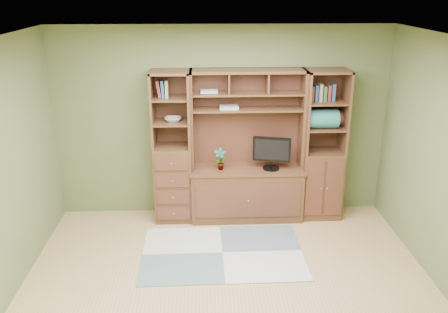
{
  "coord_description": "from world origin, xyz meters",
  "views": [
    {
      "loc": [
        -0.24,
        -4.21,
        3.07
      ],
      "look_at": [
        -0.0,
        1.2,
        1.1
      ],
      "focal_mm": 38.0,
      "sensor_mm": 36.0,
      "label": 1
    }
  ],
  "objects_px": {
    "left_tower": "(172,148)",
    "monitor": "(272,147)",
    "center_hutch": "(247,148)",
    "right_tower": "(323,146)"
  },
  "relations": [
    {
      "from": "center_hutch",
      "to": "right_tower",
      "type": "distance_m",
      "value": 1.03
    },
    {
      "from": "left_tower",
      "to": "monitor",
      "type": "height_order",
      "value": "left_tower"
    },
    {
      "from": "left_tower",
      "to": "monitor",
      "type": "bearing_deg",
      "value": -3.25
    },
    {
      "from": "center_hutch",
      "to": "right_tower",
      "type": "bearing_deg",
      "value": 2.23
    },
    {
      "from": "center_hutch",
      "to": "right_tower",
      "type": "height_order",
      "value": "same"
    },
    {
      "from": "left_tower",
      "to": "right_tower",
      "type": "height_order",
      "value": "same"
    },
    {
      "from": "monitor",
      "to": "left_tower",
      "type": "bearing_deg",
      "value": -170.25
    },
    {
      "from": "left_tower",
      "to": "right_tower",
      "type": "relative_size",
      "value": 1.0
    },
    {
      "from": "monitor",
      "to": "right_tower",
      "type": "bearing_deg",
      "value": 19.08
    },
    {
      "from": "left_tower",
      "to": "monitor",
      "type": "xyz_separation_m",
      "value": [
        1.32,
        -0.07,
        0.01
      ]
    }
  ]
}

